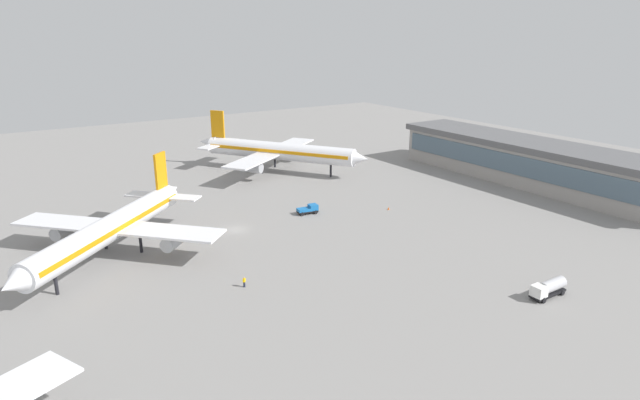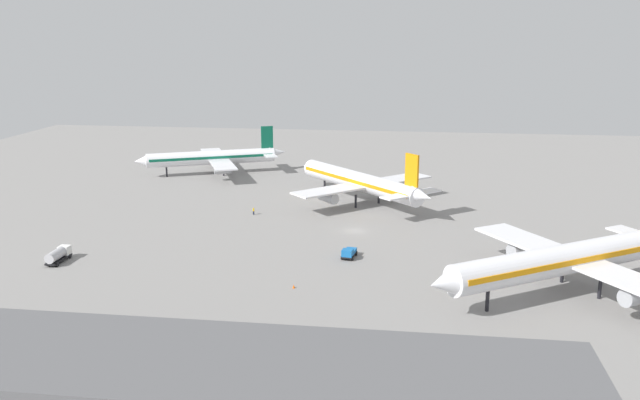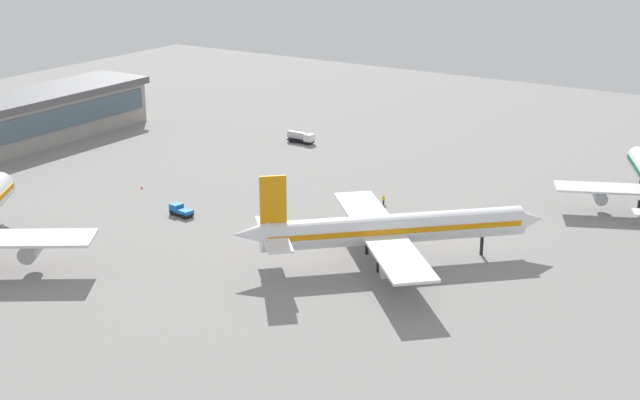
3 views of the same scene
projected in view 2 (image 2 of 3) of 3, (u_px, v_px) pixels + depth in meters
ground at (355, 231)px, 139.00m from camera, size 288.00×288.00×0.00m
airplane_at_gate at (360, 182)px, 160.00m from camera, size 36.84×38.26×14.55m
airplane_taxiing at (213, 158)px, 193.09m from camera, size 41.08×34.05×13.26m
airplane_distant at (569, 259)px, 104.57m from camera, size 45.47×38.32×15.83m
pushback_tractor at (349, 253)px, 122.19m from camera, size 2.78×4.64×1.90m
fuel_truck at (58, 255)px, 119.86m from camera, size 2.23×6.31×2.50m
ground_crew_worker at (254, 211)px, 150.99m from camera, size 0.47×0.56×1.67m
safety_cone_near_gate at (294, 286)px, 107.96m from camera, size 0.44×0.44×0.60m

